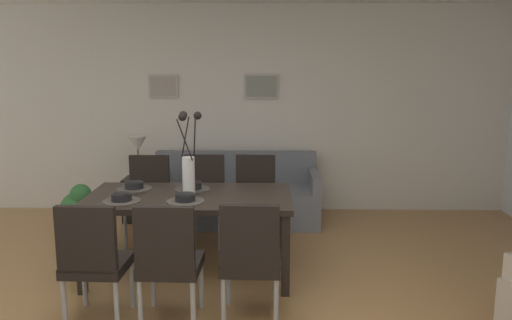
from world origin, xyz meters
name	(u,v)px	position (x,y,z in m)	size (l,w,h in m)	color
back_wall_panel	(224,109)	(0.00, 3.25, 1.30)	(9.00, 0.10, 2.60)	silver
dining_table	(189,203)	(-0.13, 1.03, 0.67)	(1.80, 0.97, 0.74)	black
dining_chair_near_left	(93,257)	(-0.70, 0.12, 0.51)	(0.46, 0.46, 0.92)	black
dining_chair_near_right	(148,195)	(-0.70, 1.90, 0.51)	(0.45, 0.45, 0.92)	black
dining_chair_far_left	(169,257)	(-0.16, 0.12, 0.51)	(0.45, 0.45, 0.92)	black
dining_chair_far_right	(204,195)	(-0.11, 1.94, 0.51)	(0.44, 0.44, 0.92)	black
dining_chair_mid_left	(251,255)	(0.43, 0.17, 0.51)	(0.45, 0.45, 0.92)	black
dining_chair_mid_right	(255,195)	(0.43, 1.94, 0.51)	(0.46, 0.46, 0.92)	black
centerpiece_vase	(188,164)	(-0.13, 1.03, 1.02)	(0.21, 0.23, 0.73)	white
placemat_near_left	(122,201)	(-0.67, 0.81, 0.74)	(0.32, 0.32, 0.01)	#4C4742
bowl_near_left	(121,197)	(-0.67, 0.81, 0.78)	(0.17, 0.17, 0.07)	black
placemat_near_right	(134,189)	(-0.67, 1.25, 0.74)	(0.32, 0.32, 0.01)	#4C4742
bowl_near_right	(134,185)	(-0.67, 1.25, 0.78)	(0.17, 0.17, 0.07)	black
placemat_far_left	(185,201)	(-0.13, 0.81, 0.74)	(0.32, 0.32, 0.01)	#4C4742
bowl_far_left	(185,197)	(-0.13, 0.81, 0.78)	(0.17, 0.17, 0.07)	black
placemat_far_right	(192,189)	(-0.13, 1.25, 0.74)	(0.32, 0.32, 0.01)	#4C4742
bowl_far_right	(192,185)	(-0.13, 1.25, 0.78)	(0.17, 0.17, 0.07)	black
sofa	(235,198)	(0.17, 2.70, 0.28)	(1.99, 0.84, 0.80)	slate
side_table	(140,199)	(-0.99, 2.69, 0.26)	(0.36, 0.36, 0.52)	black
table_lamp	(138,148)	(-0.99, 2.69, 0.89)	(0.22, 0.22, 0.51)	#4C4C51
framed_picture_left	(163,86)	(-0.75, 3.18, 1.59)	(0.37, 0.03, 0.29)	#B2ADA3
framed_picture_center	(261,86)	(0.48, 3.18, 1.59)	(0.43, 0.03, 0.31)	#B2ADA3
potted_plant	(79,212)	(-1.39, 1.75, 0.37)	(0.36, 0.36, 0.67)	silver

